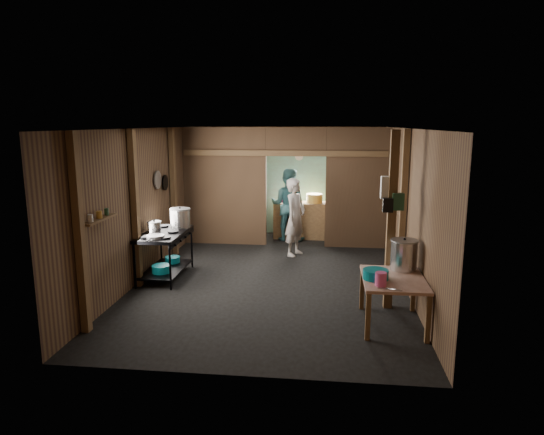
# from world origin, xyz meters

# --- Properties ---
(floor) EXTENTS (4.50, 7.00, 0.00)m
(floor) POSITION_xyz_m (0.00, 0.00, 0.00)
(floor) COLOR black
(floor) RESTS_ON ground
(ceiling) EXTENTS (4.50, 7.00, 0.00)m
(ceiling) POSITION_xyz_m (0.00, 0.00, 2.60)
(ceiling) COLOR #2D2B28
(ceiling) RESTS_ON ground
(wall_back) EXTENTS (4.50, 0.00, 2.60)m
(wall_back) POSITION_xyz_m (0.00, 3.50, 1.30)
(wall_back) COLOR brown
(wall_back) RESTS_ON ground
(wall_front) EXTENTS (4.50, 0.00, 2.60)m
(wall_front) POSITION_xyz_m (0.00, -3.50, 1.30)
(wall_front) COLOR brown
(wall_front) RESTS_ON ground
(wall_left) EXTENTS (0.00, 7.00, 2.60)m
(wall_left) POSITION_xyz_m (-2.25, 0.00, 1.30)
(wall_left) COLOR brown
(wall_left) RESTS_ON ground
(wall_right) EXTENTS (0.00, 7.00, 2.60)m
(wall_right) POSITION_xyz_m (2.25, 0.00, 1.30)
(wall_right) COLOR brown
(wall_right) RESTS_ON ground
(partition_left) EXTENTS (1.85, 0.10, 2.60)m
(partition_left) POSITION_xyz_m (-1.32, 2.20, 1.30)
(partition_left) COLOR brown
(partition_left) RESTS_ON floor
(partition_right) EXTENTS (1.35, 0.10, 2.60)m
(partition_right) POSITION_xyz_m (1.57, 2.20, 1.30)
(partition_right) COLOR brown
(partition_right) RESTS_ON floor
(partition_header) EXTENTS (1.30, 0.10, 0.60)m
(partition_header) POSITION_xyz_m (0.25, 2.20, 2.30)
(partition_header) COLOR brown
(partition_header) RESTS_ON wall_back
(turquoise_panel) EXTENTS (4.40, 0.06, 2.50)m
(turquoise_panel) POSITION_xyz_m (0.00, 3.44, 1.25)
(turquoise_panel) COLOR #75C7BB
(turquoise_panel) RESTS_ON wall_back
(back_counter) EXTENTS (1.20, 0.50, 0.85)m
(back_counter) POSITION_xyz_m (0.30, 2.95, 0.42)
(back_counter) COLOR brown
(back_counter) RESTS_ON floor
(wall_clock) EXTENTS (0.20, 0.03, 0.20)m
(wall_clock) POSITION_xyz_m (0.25, 3.40, 1.90)
(wall_clock) COLOR silver
(wall_clock) RESTS_ON wall_back
(post_left_a) EXTENTS (0.10, 0.12, 2.60)m
(post_left_a) POSITION_xyz_m (-2.18, -2.60, 1.30)
(post_left_a) COLOR brown
(post_left_a) RESTS_ON floor
(post_left_b) EXTENTS (0.10, 0.12, 2.60)m
(post_left_b) POSITION_xyz_m (-2.18, -0.80, 1.30)
(post_left_b) COLOR brown
(post_left_b) RESTS_ON floor
(post_left_c) EXTENTS (0.10, 0.12, 2.60)m
(post_left_c) POSITION_xyz_m (-2.18, 1.20, 1.30)
(post_left_c) COLOR brown
(post_left_c) RESTS_ON floor
(post_right) EXTENTS (0.10, 0.12, 2.60)m
(post_right) POSITION_xyz_m (2.18, -0.20, 1.30)
(post_right) COLOR brown
(post_right) RESTS_ON floor
(post_free) EXTENTS (0.12, 0.12, 2.60)m
(post_free) POSITION_xyz_m (1.85, -1.30, 1.30)
(post_free) COLOR brown
(post_free) RESTS_ON floor
(cross_beam) EXTENTS (4.40, 0.12, 0.12)m
(cross_beam) POSITION_xyz_m (0.00, 2.15, 2.05)
(cross_beam) COLOR brown
(cross_beam) RESTS_ON wall_left
(pan_lid_big) EXTENTS (0.03, 0.34, 0.34)m
(pan_lid_big) POSITION_xyz_m (-2.21, 0.40, 1.65)
(pan_lid_big) COLOR gray
(pan_lid_big) RESTS_ON wall_left
(pan_lid_small) EXTENTS (0.03, 0.30, 0.30)m
(pan_lid_small) POSITION_xyz_m (-2.21, 0.80, 1.55)
(pan_lid_small) COLOR black
(pan_lid_small) RESTS_ON wall_left
(wall_shelf) EXTENTS (0.14, 0.80, 0.03)m
(wall_shelf) POSITION_xyz_m (-2.15, -2.10, 1.40)
(wall_shelf) COLOR brown
(wall_shelf) RESTS_ON wall_left
(jar_white) EXTENTS (0.07, 0.07, 0.10)m
(jar_white) POSITION_xyz_m (-2.15, -2.35, 1.47)
(jar_white) COLOR silver
(jar_white) RESTS_ON wall_shelf
(jar_yellow) EXTENTS (0.08, 0.08, 0.10)m
(jar_yellow) POSITION_xyz_m (-2.15, -2.10, 1.47)
(jar_yellow) COLOR gold
(jar_yellow) RESTS_ON wall_shelf
(jar_green) EXTENTS (0.06, 0.06, 0.10)m
(jar_green) POSITION_xyz_m (-2.15, -1.88, 1.47)
(jar_green) COLOR #1F472D
(jar_green) RESTS_ON wall_shelf
(bag_white) EXTENTS (0.22, 0.15, 0.32)m
(bag_white) POSITION_xyz_m (1.80, -1.22, 1.78)
(bag_white) COLOR silver
(bag_white) RESTS_ON post_free
(bag_green) EXTENTS (0.16, 0.12, 0.24)m
(bag_green) POSITION_xyz_m (1.92, -1.36, 1.60)
(bag_green) COLOR #1F472D
(bag_green) RESTS_ON post_free
(bag_black) EXTENTS (0.14, 0.10, 0.20)m
(bag_black) POSITION_xyz_m (1.78, -1.38, 1.55)
(bag_black) COLOR black
(bag_black) RESTS_ON post_free
(gas_range) EXTENTS (0.71, 1.39, 0.82)m
(gas_range) POSITION_xyz_m (-1.88, -0.31, 0.41)
(gas_range) COLOR black
(gas_range) RESTS_ON floor
(prep_table) EXTENTS (0.81, 1.12, 0.66)m
(prep_table) POSITION_xyz_m (1.83, -1.93, 0.33)
(prep_table) COLOR tan
(prep_table) RESTS_ON floor
(stove_pot_large) EXTENTS (0.40, 0.40, 0.37)m
(stove_pot_large) POSITION_xyz_m (-1.71, 0.10, 0.98)
(stove_pot_large) COLOR beige
(stove_pot_large) RESTS_ON gas_range
(stove_pot_med) EXTENTS (0.32, 0.32, 0.21)m
(stove_pot_med) POSITION_xyz_m (-2.05, -0.33, 0.91)
(stove_pot_med) COLOR beige
(stove_pot_med) RESTS_ON gas_range
(frying_pan) EXTENTS (0.34, 0.54, 0.07)m
(frying_pan) POSITION_xyz_m (-1.88, -0.74, 0.84)
(frying_pan) COLOR gray
(frying_pan) RESTS_ON gas_range
(blue_tub_front) EXTENTS (0.32, 0.32, 0.13)m
(blue_tub_front) POSITION_xyz_m (-1.88, -0.54, 0.22)
(blue_tub_front) COLOR #08737C
(blue_tub_front) RESTS_ON gas_range
(blue_tub_back) EXTENTS (0.27, 0.27, 0.11)m
(blue_tub_back) POSITION_xyz_m (-1.88, 0.07, 0.21)
(blue_tub_back) COLOR #08737C
(blue_tub_back) RESTS_ON gas_range
(stock_pot) EXTENTS (0.48, 0.48, 0.45)m
(stock_pot) POSITION_xyz_m (2.01, -1.54, 0.87)
(stock_pot) COLOR beige
(stock_pot) RESTS_ON prep_table
(wash_basin) EXTENTS (0.44, 0.44, 0.13)m
(wash_basin) POSITION_xyz_m (1.58, -2.01, 0.72)
(wash_basin) COLOR #08737C
(wash_basin) RESTS_ON prep_table
(pink_bucket) EXTENTS (0.19, 0.19, 0.17)m
(pink_bucket) POSITION_xyz_m (1.62, -2.26, 0.75)
(pink_bucket) COLOR #E8579D
(pink_bucket) RESTS_ON prep_table
(knife) EXTENTS (0.30, 0.11, 0.01)m
(knife) POSITION_xyz_m (1.72, -2.41, 0.67)
(knife) COLOR beige
(knife) RESTS_ON prep_table
(yellow_tub) EXTENTS (0.38, 0.38, 0.21)m
(yellow_tub) POSITION_xyz_m (0.64, 2.95, 0.95)
(yellow_tub) COLOR gold
(yellow_tub) RESTS_ON back_counter
(red_cup) EXTENTS (0.12, 0.12, 0.14)m
(red_cup) POSITION_xyz_m (-0.11, 2.95, 0.92)
(red_cup) COLOR maroon
(red_cup) RESTS_ON back_counter
(cook) EXTENTS (0.58, 0.68, 1.59)m
(cook) POSITION_xyz_m (0.30, 1.41, 0.80)
(cook) COLOR beige
(cook) RESTS_ON floor
(worker_back) EXTENTS (0.89, 0.74, 1.67)m
(worker_back) POSITION_xyz_m (0.04, 2.70, 0.83)
(worker_back) COLOR #32666C
(worker_back) RESTS_ON floor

